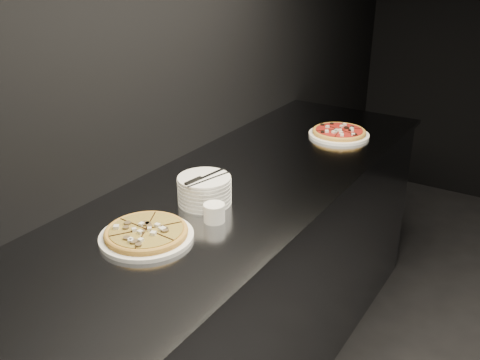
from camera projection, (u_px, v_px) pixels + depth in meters
The scene contains 7 objects.
wall_left at pixel (156, 50), 2.05m from camera, with size 0.02×5.00×2.80m, color black.
counter at pixel (237, 284), 2.25m from camera, with size 0.74×2.44×0.92m.
pizza_mushroom at pixel (146, 233), 1.68m from camera, with size 0.30×0.30×0.03m.
pizza_tomato at pixel (339, 133), 2.57m from camera, with size 0.32×0.32×0.03m.
plate_stack at pixel (204, 190), 1.90m from camera, with size 0.19×0.19×0.10m.
cutlery at pixel (203, 178), 1.87m from camera, with size 0.09×0.20×0.01m.
ramekin at pixel (214, 212), 1.78m from camera, with size 0.07×0.07×0.06m.
Camera 1 is at (-1.12, -1.58, 1.77)m, focal length 40.00 mm.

